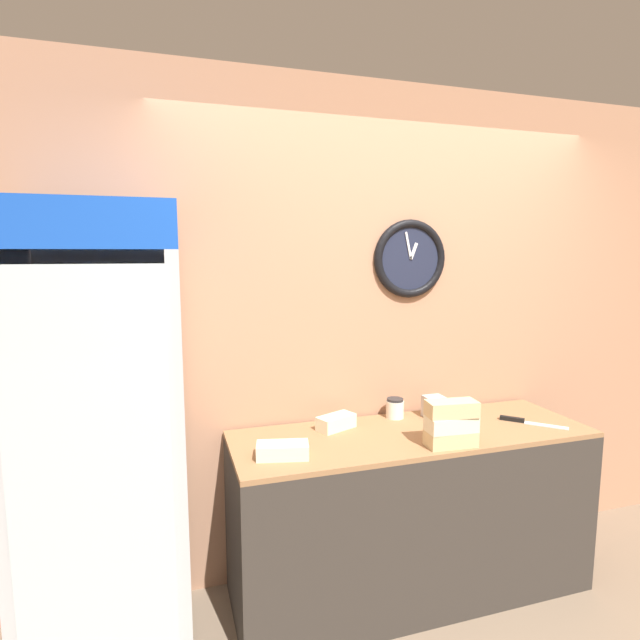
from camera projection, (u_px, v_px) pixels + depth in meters
The scene contains 11 objects.
wall_back at pixel (386, 330), 2.84m from camera, with size 5.20×0.10×2.70m.
prep_counter at pixel (411, 511), 2.63m from camera, with size 1.87×0.61×0.88m.
beverage_cooler at pixel (103, 422), 2.13m from camera, with size 0.66×0.65×1.98m.
sandwich_stack_bottom at pixel (451, 438), 2.38m from camera, with size 0.25×0.12×0.07m.
sandwich_stack_middle at pixel (451, 424), 2.37m from camera, with size 0.24×0.12×0.07m.
sandwich_stack_top at pixel (452, 409), 2.36m from camera, with size 0.25×0.14×0.07m.
sandwich_flat_left at pixel (283, 450), 2.24m from camera, with size 0.25×0.16×0.07m.
sandwich_flat_right at pixel (336, 422), 2.61m from camera, with size 0.23×0.17×0.07m.
chefs_knife at pixel (524, 421), 2.71m from camera, with size 0.27×0.27×0.02m.
condiment_jar at pixel (395, 408), 2.78m from camera, with size 0.10×0.10×0.11m.
napkin_dispenser at pixel (433, 407), 2.79m from camera, with size 0.11×0.09×0.12m.
Camera 1 is at (-1.19, -1.36, 1.79)m, focal length 28.00 mm.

